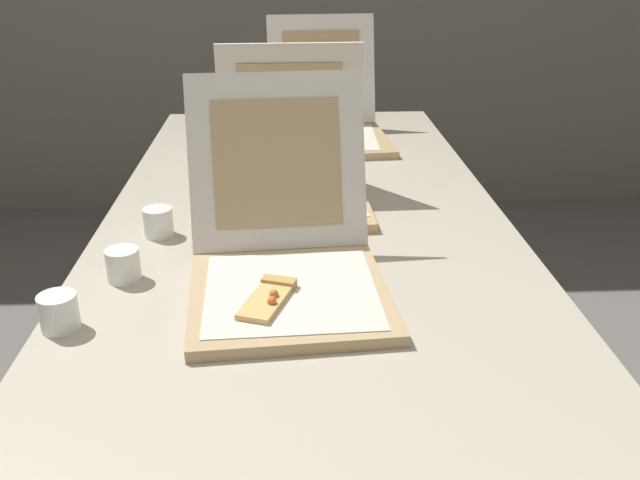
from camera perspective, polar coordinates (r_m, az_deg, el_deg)
name	(u,v)px	position (r m, az deg, el deg)	size (l,w,h in m)	color
table	(307,253)	(1.51, -1.06, -1.10)	(0.92, 2.22, 0.74)	#BCB29E
pizza_box_front	(286,263)	(1.24, -2.83, -1.92)	(0.39, 0.50, 0.35)	tan
pizza_box_middle	(293,181)	(1.65, -2.26, 4.91)	(0.36, 0.36, 0.37)	tan
pizza_box_back	(328,124)	(2.17, 0.70, 9.61)	(0.38, 0.46, 0.36)	tan
cup_white_near_center	(123,265)	(1.33, -16.07, -1.99)	(0.06, 0.06, 0.06)	white
cup_white_near_left	(59,312)	(1.20, -20.91, -5.64)	(0.06, 0.06, 0.06)	white
cup_white_mid	(158,222)	(1.51, -13.31, 1.47)	(0.06, 0.06, 0.06)	white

